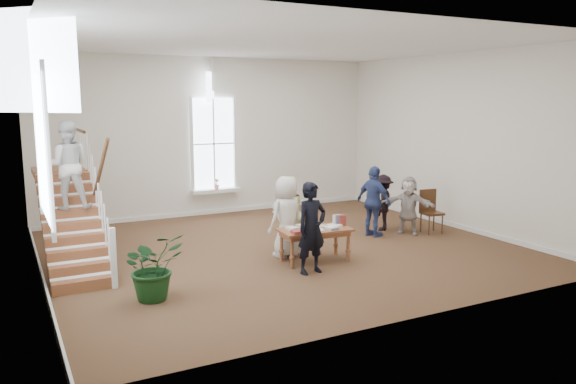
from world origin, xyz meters
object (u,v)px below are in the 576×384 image
person_yellow (288,213)px  police_officer (312,228)px  library_table (315,233)px  woman_cluster_b (383,202)px  woman_cluster_c (408,205)px  floor_plant (153,266)px  elderly_woman (286,217)px  woman_cluster_a (374,202)px  side_chair (430,208)px

person_yellow → police_officer: bearing=66.7°
library_table → person_yellow: (-0.06, 1.10, 0.21)m
woman_cluster_b → woman_cluster_c: 0.72m
police_officer → floor_plant: (-3.07, -0.04, -0.32)m
police_officer → elderly_woman: police_officer is taller
police_officer → floor_plant: size_ratio=1.56×
woman_cluster_b → police_officer: bearing=-12.8°
elderly_woman → woman_cluster_c: 3.63m
police_officer → woman_cluster_a: bearing=25.2°
library_table → woman_cluster_a: 2.65m
woman_cluster_a → woman_cluster_c: (0.90, -0.20, -0.14)m
elderly_woman → floor_plant: (-3.17, -1.29, -0.29)m
woman_cluster_a → police_officer: bearing=110.5°
police_officer → woman_cluster_b: size_ratio=1.24×
elderly_woman → woman_cluster_b: size_ratio=1.21×
woman_cluster_a → woman_cluster_c: 0.93m
floor_plant → side_chair: bearing=12.2°
elderly_woman → woman_cluster_c: bearing=171.2°
library_table → person_yellow: person_yellow is taller
person_yellow → floor_plant: bearing=16.8°
side_chair → police_officer: bearing=-151.5°
person_yellow → woman_cluster_b: 3.06m
person_yellow → woman_cluster_a: woman_cluster_a is taller
woman_cluster_b → library_table: bearing=-17.6°
person_yellow → elderly_woman: bearing=48.6°
floor_plant → woman_cluster_b: bearing=19.9°
library_table → side_chair: bearing=17.2°
woman_cluster_c → side_chair: bearing=42.3°
police_officer → woman_cluster_c: bearing=15.8°
police_officer → elderly_woman: 1.25m
library_table → woman_cluster_b: (2.95, 1.65, 0.11)m
police_officer → woman_cluster_b: police_officer is taller
woman_cluster_a → woman_cluster_c: size_ratio=1.19×
woman_cluster_b → side_chair: bearing=94.0°
side_chair → library_table: bearing=-158.1°
library_table → side_chair: (3.86, 0.91, 0.00)m
library_table → police_officer: police_officer is taller
elderly_woman → woman_cluster_a: 2.77m
person_yellow → woman_cluster_c: bearing=167.9°
woman_cluster_a → elderly_woman: bearing=89.6°
elderly_woman → person_yellow: size_ratio=1.05×
police_officer → woman_cluster_c: size_ratio=1.23×
woman_cluster_b → person_yellow: bearing=-36.4°
police_officer → woman_cluster_b: 4.11m
woman_cluster_b → floor_plant: bearing=-27.0°
woman_cluster_b → floor_plant: 6.88m
woman_cluster_c → person_yellow: bearing=-130.6°
elderly_woman → woman_cluster_a: (2.70, 0.60, -0.00)m
woman_cluster_a → woman_cluster_b: size_ratio=1.21×
woman_cluster_b → elderly_woman: bearing=-29.2°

